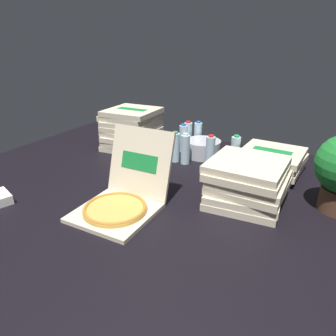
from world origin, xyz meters
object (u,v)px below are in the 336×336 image
open_pizza_box (123,196)px  water_bottle_6 (183,138)px  water_bottle_3 (175,147)px  water_bottle_5 (235,151)px  water_bottle_2 (188,135)px  ice_bucket (203,148)px  pizza_stack_right_far (247,182)px  water_bottle_1 (185,149)px  pizza_stack_right_near (132,129)px  water_bottle_0 (210,151)px  water_bottle_4 (198,135)px  pizza_stack_left_mid (270,162)px

open_pizza_box → water_bottle_6: bearing=96.0°
water_bottle_3 → water_bottle_5: size_ratio=1.00×
water_bottle_2 → ice_bucket: bearing=-33.0°
open_pizza_box → pizza_stack_right_far: size_ratio=1.20×
water_bottle_1 → water_bottle_5: (0.35, 0.13, 0.00)m
water_bottle_3 → water_bottle_6: (-0.04, 0.24, 0.00)m
open_pizza_box → water_bottle_1: 0.79m
pizza_stack_right_far → water_bottle_3: size_ratio=1.85×
water_bottle_2 → pizza_stack_right_near: bearing=-152.5°
water_bottle_0 → water_bottle_2: bearing=137.2°
water_bottle_1 → water_bottle_4: size_ratio=1.00×
ice_bucket → water_bottle_3: 0.26m
pizza_stack_right_near → water_bottle_4: (0.51, 0.27, -0.06)m
water_bottle_2 → open_pizza_box: bearing=-84.4°
pizza_stack_right_far → water_bottle_3: (-0.66, 0.39, -0.01)m
pizza_stack_right_near → water_bottle_3: (0.48, -0.11, -0.06)m
pizza_stack_right_far → water_bottle_3: bearing=149.4°
water_bottle_3 → water_bottle_5: bearing=16.3°
water_bottle_1 → pizza_stack_right_far: bearing=-33.9°
water_bottle_4 → pizza_stack_left_mid: bearing=-21.1°
water_bottle_4 → water_bottle_0: bearing=-54.3°
pizza_stack_right_far → pizza_stack_left_mid: bearing=85.2°
water_bottle_2 → water_bottle_5: same height
ice_bucket → water_bottle_5: bearing=-16.1°
pizza_stack_right_far → water_bottle_1: (-0.57, 0.38, -0.01)m
pizza_stack_right_far → water_bottle_0: (-0.39, 0.43, -0.01)m
ice_bucket → water_bottle_3: bearing=-124.6°
pizza_stack_left_mid → water_bottle_1: bearing=-168.7°
pizza_stack_left_mid → water_bottle_4: water_bottle_4 is taller
pizza_stack_right_near → ice_bucket: size_ratio=1.58×
water_bottle_5 → pizza_stack_right_far: bearing=-66.9°
pizza_stack_right_near → water_bottle_2: (0.44, 0.23, -0.06)m
water_bottle_3 → water_bottle_4: (0.03, 0.38, 0.00)m
water_bottle_2 → water_bottle_5: (0.49, -0.21, 0.00)m
water_bottle_0 → water_bottle_1: bearing=-164.9°
water_bottle_1 → water_bottle_3: (-0.09, 0.01, 0.00)m
pizza_stack_left_mid → water_bottle_3: size_ratio=1.96×
water_bottle_4 → ice_bucket: bearing=-55.1°
open_pizza_box → water_bottle_2: 1.14m
water_bottle_2 → water_bottle_5: bearing=-23.3°
pizza_stack_left_mid → pizza_stack_right_near: size_ratio=1.03×
open_pizza_box → water_bottle_2: open_pizza_box is taller
open_pizza_box → water_bottle_4: open_pizza_box is taller
water_bottle_3 → water_bottle_5: (0.44, 0.13, 0.00)m
water_bottle_1 → water_bottle_4: same height
water_bottle_2 → water_bottle_4: (0.08, 0.04, 0.00)m
water_bottle_2 → water_bottle_4: 0.09m
water_bottle_4 → pizza_stack_right_far: bearing=-50.7°
pizza_stack_right_near → water_bottle_0: 0.76m
pizza_stack_left_mid → water_bottle_1: size_ratio=1.96×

